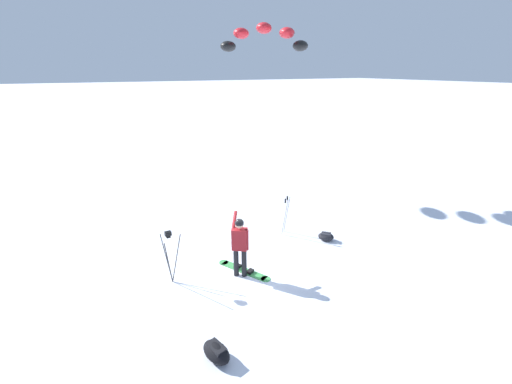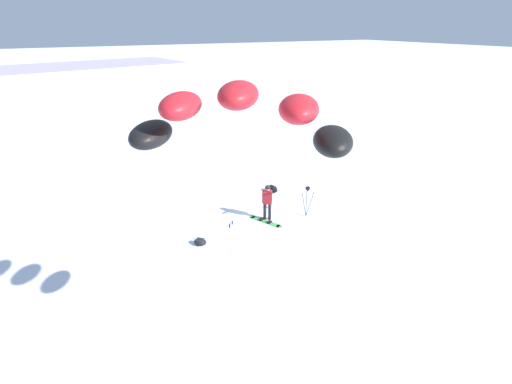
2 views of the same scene
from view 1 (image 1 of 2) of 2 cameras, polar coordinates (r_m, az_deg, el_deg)
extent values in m
plane|color=white|center=(9.86, -2.38, -12.96)|extent=(300.00, 300.00, 0.00)
cylinder|color=black|center=(9.44, -3.35, -11.64)|extent=(0.14, 0.14, 0.83)
cylinder|color=black|center=(9.41, -2.01, -11.73)|extent=(0.14, 0.14, 0.83)
cube|color=maroon|center=(9.08, -2.75, -7.89)|extent=(0.44, 0.48, 0.59)
sphere|color=tan|center=(8.88, -2.80, -5.41)|extent=(0.22, 0.22, 0.22)
sphere|color=black|center=(8.87, -2.80, -5.24)|extent=(0.24, 0.24, 0.24)
cylinder|color=maroon|center=(9.14, -3.66, -4.86)|extent=(0.49, 0.38, 0.41)
cylinder|color=maroon|center=(9.03, -1.51, -8.03)|extent=(0.09, 0.09, 0.59)
cube|color=#3F994C|center=(9.83, -2.06, -13.00)|extent=(1.42, 0.91, 0.02)
cylinder|color=#3F994C|center=(10.22, -5.44, -11.68)|extent=(0.27, 0.27, 0.02)
cylinder|color=#3F994C|center=(9.48, 1.62, -14.37)|extent=(0.27, 0.27, 0.02)
cube|color=black|center=(9.92, -3.11, -12.35)|extent=(0.22, 0.24, 0.08)
cube|color=black|center=(9.69, -0.99, -13.16)|extent=(0.22, 0.24, 0.08)
ellipsoid|color=black|center=(15.93, 7.44, 23.12)|extent=(1.34, 1.21, 0.44)
ellipsoid|color=red|center=(15.98, 5.21, 25.03)|extent=(1.34, 1.21, 0.44)
ellipsoid|color=red|center=(16.06, 1.34, 25.78)|extent=(1.34, 1.21, 0.44)
ellipsoid|color=red|center=(16.17, -2.49, 25.03)|extent=(1.34, 1.21, 0.44)
ellipsoid|color=black|center=(16.24, -4.69, 23.15)|extent=(1.34, 1.21, 0.44)
ellipsoid|color=black|center=(7.35, -6.65, -25.11)|extent=(0.76, 0.55, 0.34)
cube|color=black|center=(7.27, -6.70, -24.44)|extent=(0.45, 0.33, 0.08)
cylinder|color=#262628|center=(9.35, -13.19, -10.76)|extent=(0.06, 0.35, 1.33)
cylinder|color=#262628|center=(9.41, -14.77, -10.68)|extent=(0.32, 0.17, 1.33)
cylinder|color=#262628|center=(9.17, -14.43, -11.52)|extent=(0.30, 0.21, 1.33)
cube|color=black|center=(8.97, -14.49, -7.21)|extent=(0.10, 0.10, 0.06)
cube|color=black|center=(8.94, -14.54, -6.75)|extent=(0.12, 0.16, 0.10)
ellipsoid|color=black|center=(11.56, 11.64, -7.35)|extent=(0.62, 0.62, 0.26)
cube|color=#2C2C33|center=(11.52, 11.67, -6.95)|extent=(0.37, 0.37, 0.08)
cylinder|color=gray|center=(11.47, 4.85, -4.25)|extent=(0.18, 0.14, 1.32)
cylinder|color=black|center=(11.24, 4.94, -1.48)|extent=(0.05, 0.05, 0.14)
cylinder|color=gray|center=(11.69, 5.18, -3.76)|extent=(0.19, 0.14, 1.32)
cylinder|color=black|center=(11.47, 5.28, -1.04)|extent=(0.05, 0.05, 0.14)
camera|label=2|loc=(21.89, 0.11, 26.97)|focal=24.41mm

